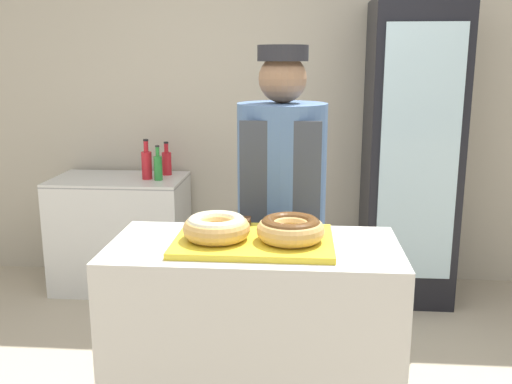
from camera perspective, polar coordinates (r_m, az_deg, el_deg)
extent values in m
cube|color=#BCB29E|center=(4.20, 2.24, 9.41)|extent=(8.00, 0.06, 2.70)
cube|color=beige|center=(2.36, -0.20, -16.04)|extent=(1.11, 0.54, 0.93)
cube|color=yellow|center=(2.17, -0.21, -4.92)|extent=(0.60, 0.42, 0.02)
torus|color=tan|center=(2.15, -3.97, -3.67)|extent=(0.25, 0.25, 0.08)
torus|color=beige|center=(2.14, -3.98, -3.08)|extent=(0.22, 0.22, 0.05)
torus|color=tan|center=(2.12, 3.47, -3.84)|extent=(0.25, 0.25, 0.08)
torus|color=brown|center=(2.12, 3.48, -3.25)|extent=(0.22, 0.22, 0.05)
cube|color=#382111|center=(2.32, -1.52, -3.02)|extent=(0.08, 0.08, 0.03)
cube|color=#382111|center=(2.31, 1.75, -3.10)|extent=(0.08, 0.08, 0.03)
cylinder|color=#4C4C51|center=(2.90, 2.44, -11.58)|extent=(0.30, 0.30, 0.81)
cylinder|color=#4C6B99|center=(2.69, 2.59, 2.36)|extent=(0.42, 0.42, 0.61)
cube|color=#383D47|center=(2.60, 2.34, -7.03)|extent=(0.36, 0.02, 1.28)
sphere|color=#936B4C|center=(2.64, 2.68, 11.25)|extent=(0.22, 0.22, 0.22)
cylinder|color=#232328|center=(2.64, 2.71, 13.70)|extent=(0.23, 0.23, 0.07)
cube|color=black|center=(3.96, 15.15, 3.62)|extent=(0.58, 0.57, 2.00)
cube|color=silver|center=(3.67, 16.00, 3.49)|extent=(0.48, 0.02, 1.60)
cube|color=silver|center=(4.23, -13.31, -3.97)|extent=(0.92, 0.56, 0.81)
cube|color=gray|center=(4.13, -13.59, 1.12)|extent=(0.92, 0.56, 0.01)
cylinder|color=red|center=(4.16, -8.92, 2.83)|extent=(0.07, 0.07, 0.16)
cylinder|color=red|center=(4.14, -8.97, 4.38)|extent=(0.03, 0.03, 0.06)
cylinder|color=black|center=(4.14, -8.99, 4.90)|extent=(0.03, 0.03, 0.01)
cylinder|color=red|center=(4.03, -10.87, 2.63)|extent=(0.07, 0.07, 0.19)
cylinder|color=red|center=(4.01, -10.95, 4.50)|extent=(0.03, 0.03, 0.07)
cylinder|color=black|center=(4.00, -10.98, 5.12)|extent=(0.04, 0.04, 0.01)
cylinder|color=#2D8C38|center=(3.98, -9.76, 2.36)|extent=(0.06, 0.06, 0.17)
cylinder|color=#2D8C38|center=(3.96, -9.83, 3.99)|extent=(0.03, 0.03, 0.06)
cylinder|color=black|center=(3.96, -9.85, 4.53)|extent=(0.03, 0.03, 0.01)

